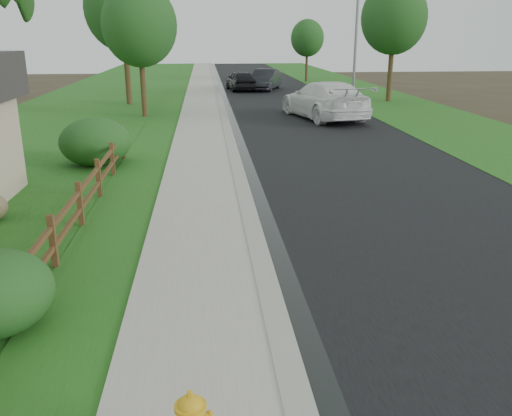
{
  "coord_description": "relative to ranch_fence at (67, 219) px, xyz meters",
  "views": [
    {
      "loc": [
        -0.63,
        -4.79,
        4.36
      ],
      "look_at": [
        0.29,
        5.01,
        1.19
      ],
      "focal_mm": 38.0,
      "sensor_mm": 36.0,
      "label": 1
    }
  ],
  "objects": [
    {
      "name": "verge_far",
      "position": [
        15.1,
        28.6,
        -0.6
      ],
      "size": [
        6.0,
        90.0,
        0.04
      ],
      "primitive_type": "cube",
      "color": "#1F4F16",
      "rests_on": "ground"
    },
    {
      "name": "curb",
      "position": [
        4.0,
        28.6,
        -0.56
      ],
      "size": [
        0.4,
        90.0,
        0.12
      ],
      "primitive_type": "cube",
      "color": "gray",
      "rests_on": "ground"
    },
    {
      "name": "tree_near_left",
      "position": [
        -0.3,
        19.01,
        4.15
      ],
      "size": [
        3.91,
        3.91,
        6.94
      ],
      "color": "#3B2518",
      "rests_on": "ground"
    },
    {
      "name": "tree_mid_right",
      "position": [
        15.27,
        24.66,
        4.7
      ],
      "size": [
        4.22,
        4.22,
        7.65
      ],
      "color": "#3B2518",
      "rests_on": "ground"
    },
    {
      "name": "tree_mid_left",
      "position": [
        -1.85,
        24.66,
        5.18
      ],
      "size": [
        4.7,
        4.7,
        8.4
      ],
      "color": "#3B2518",
      "rests_on": "ground"
    },
    {
      "name": "ranch_fence",
      "position": [
        0.0,
        0.0,
        0.0
      ],
      "size": [
        0.12,
        16.92,
        1.1
      ],
      "color": "#4B3119",
      "rests_on": "ground"
    },
    {
      "name": "lawn_near",
      "position": [
        -4.4,
        28.6,
        -0.6
      ],
      "size": [
        9.0,
        90.0,
        0.04
      ],
      "primitive_type": "cube",
      "color": "#1F4F16",
      "rests_on": "ground"
    },
    {
      "name": "streetlight",
      "position": [
        12.15,
        22.79,
        4.16
      ],
      "size": [
        1.85,
        0.91,
        8.44
      ],
      "color": "gray",
      "rests_on": "ground"
    },
    {
      "name": "shrub_d",
      "position": [
        -0.81,
        7.6,
        0.2
      ],
      "size": [
        2.93,
        2.93,
        1.64
      ],
      "primitive_type": "ellipsoid",
      "rotation": [
        0.0,
        0.0,
        0.25
      ],
      "color": "#254E1C",
      "rests_on": "ground"
    },
    {
      "name": "grass_strip",
      "position": [
        0.8,
        28.6,
        -0.59
      ],
      "size": [
        1.6,
        90.0,
        0.06
      ],
      "primitive_type": "cube",
      "color": "#1F4F16",
      "rests_on": "ground"
    },
    {
      "name": "dark_car_mid",
      "position": [
        5.9,
        32.91,
        0.19
      ],
      "size": [
        2.36,
        4.8,
        1.57
      ],
      "primitive_type": "imported",
      "rotation": [
        0.0,
        0.0,
        3.25
      ],
      "color": "black",
      "rests_on": "road"
    },
    {
      "name": "dark_car_far",
      "position": [
        7.86,
        33.06,
        0.22
      ],
      "size": [
        3.28,
        5.23,
        1.63
      ],
      "primitive_type": "imported",
      "rotation": [
        0.0,
        0.0,
        -0.34
      ],
      "color": "black",
      "rests_on": "road"
    },
    {
      "name": "tree_far_right",
      "position": [
        12.6,
        40.52,
        3.33
      ],
      "size": [
        3.06,
        3.06,
        5.65
      ],
      "color": "#3B2518",
      "rests_on": "ground"
    },
    {
      "name": "sidewalk",
      "position": [
        2.7,
        28.6,
        -0.57
      ],
      "size": [
        2.2,
        90.0,
        0.1
      ],
      "primitive_type": "cube",
      "color": "#A1998C",
      "rests_on": "ground"
    },
    {
      "name": "road",
      "position": [
        8.2,
        28.6,
        -0.61
      ],
      "size": [
        8.0,
        90.0,
        0.02
      ],
      "primitive_type": "cube",
      "color": "black",
      "rests_on": "ground"
    },
    {
      "name": "white_suv",
      "position": [
        9.3,
        17.42,
        0.39
      ],
      "size": [
        4.19,
        7.22,
        1.97
      ],
      "primitive_type": "imported",
      "rotation": [
        0.0,
        0.0,
        3.36
      ],
      "color": "white",
      "rests_on": "road"
    },
    {
      "name": "wet_gutter",
      "position": [
        4.35,
        28.6,
        -0.6
      ],
      "size": [
        0.5,
        90.0,
        0.0
      ],
      "primitive_type": "cube",
      "color": "black",
      "rests_on": "road"
    }
  ]
}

